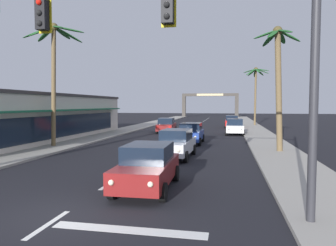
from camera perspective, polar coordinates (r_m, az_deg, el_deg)
The scene contains 16 objects.
ground_plane at distance 9.65m, azimuth -19.11°, elevation -15.86°, with size 220.00×220.00×0.00m, color black.
sidewalk_right at distance 28.21m, azimuth 17.43°, elevation -3.07°, with size 3.20×110.00×0.14m, color #9E998E.
sidewalk_left at distance 30.67m, azimuth -12.96°, elevation -2.50°, with size 3.20×110.00×0.14m, color #9E998E.
lane_markings at distance 28.35m, azimuth 2.49°, elevation -3.02°, with size 4.28×88.78×0.01m.
traffic_signal_mast at distance 8.77m, azimuth 1.21°, elevation 16.84°, with size 11.44×0.41×7.39m.
sedan_lead_at_stop_bar at distance 11.68m, azimuth -3.77°, elevation -7.97°, with size 2.01×4.48×1.68m.
sedan_third_in_queue at distance 18.47m, azimuth 1.47°, elevation -3.78°, with size 2.11×4.51×1.68m.
sedan_fifth_in_queue at distance 25.36m, azimuth 4.25°, elevation -1.85°, with size 1.98×4.46×1.68m.
sedan_oncoming_far at distance 34.81m, azimuth -0.29°, elevation -0.43°, with size 2.13×4.52×1.68m.
sedan_parked_nearest_kerb at distance 43.83m, azimuth 11.68°, elevation 0.28°, with size 1.96×4.46×1.68m.
sedan_parked_mid_kerb at distance 33.63m, azimuth 12.19°, elevation -0.64°, with size 1.95×4.45×1.68m.
palm_left_second at distance 24.41m, azimuth -20.26°, elevation 11.53°, with size 4.30×4.30×9.07m.
palm_right_second at distance 21.49m, azimuth 19.66°, elevation 9.35°, with size 3.03×2.97×8.21m.
palm_right_farthest at distance 48.28m, azimuth 15.88°, elevation 7.48°, with size 3.79×3.69×8.76m.
storefront_strip_left at distance 29.55m, azimuth -23.40°, elevation 0.98°, with size 7.40×24.76×4.13m.
town_gateway_arch at distance 80.60m, azimuth 7.75°, elevation 3.92°, with size 14.44×0.90×6.13m.
Camera 1 is at (4.63, -7.87, 3.14)m, focal length 33.04 mm.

